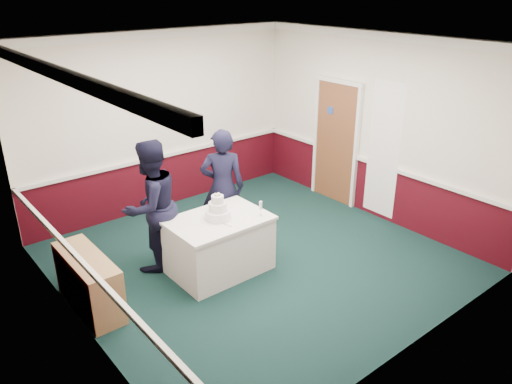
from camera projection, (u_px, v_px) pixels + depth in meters
ground at (256, 259)px, 7.18m from camera, size 5.00×5.00×0.00m
room_shell at (233, 116)px, 6.89m from camera, size 5.00×5.00×3.00m
sideboard at (89, 282)px, 6.00m from camera, size 0.41×1.20×0.70m
cake_table at (219, 244)px, 6.75m from camera, size 1.32×0.92×0.79m
wedding_cake at (218, 211)px, 6.55m from camera, size 0.35×0.35×0.36m
cake_knife at (225, 224)px, 6.43m from camera, size 0.05×0.22×0.00m
champagne_flute at (261, 206)px, 6.63m from camera, size 0.05×0.05×0.21m
person_man at (151, 206)px, 6.66m from camera, size 1.03×0.89×1.83m
person_woman at (223, 187)px, 7.34m from camera, size 0.77×0.71×1.77m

